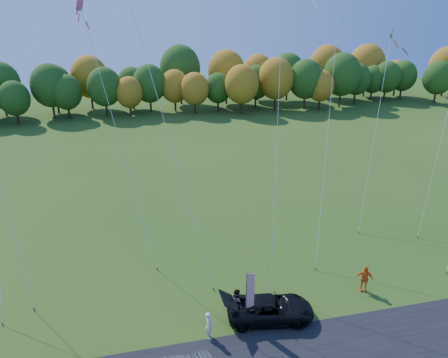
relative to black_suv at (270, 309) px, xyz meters
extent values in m
plane|color=#284D14|center=(-1.45, 0.15, -0.74)|extent=(160.00, 160.00, 0.00)
imported|color=black|center=(0.00, 0.00, 0.00)|extent=(5.62, 3.25, 1.47)
imported|color=white|center=(-3.97, -0.75, 0.13)|extent=(0.55, 0.71, 1.74)
imported|color=gray|center=(-1.85, 0.95, 0.14)|extent=(0.71, 0.89, 1.76)
imported|color=orange|center=(7.04, 1.25, 0.22)|extent=(1.21, 0.90, 1.91)
cylinder|color=#999999|center=(-1.61, -0.20, 1.14)|extent=(0.06, 0.06, 3.75)
cube|color=red|center=(-1.38, -0.25, 1.51)|extent=(0.46, 0.13, 2.81)
cube|color=navy|center=(-1.38, -0.22, 2.55)|extent=(0.46, 0.12, 0.73)
cylinder|color=#4C3F33|center=(-2.80, 3.64, -0.64)|extent=(0.08, 0.08, 0.20)
cylinder|color=#4C3F33|center=(4.95, 4.27, -0.64)|extent=(0.08, 0.08, 0.20)
cylinder|color=#4C3F33|center=(0.73, 2.06, -0.64)|extent=(0.08, 0.08, 0.20)
cylinder|color=#4C3F33|center=(15.12, 6.60, -0.64)|extent=(0.08, 0.08, 0.20)
cylinder|color=#4C3F33|center=(-14.28, 4.19, -0.64)|extent=(0.08, 0.08, 0.20)
cylinder|color=#4C3F33|center=(-15.90, 3.14, -0.64)|extent=(0.08, 0.08, 0.20)
cylinder|color=#4C3F33|center=(10.80, 8.49, -0.64)|extent=(0.08, 0.08, 0.20)
cube|color=silver|center=(15.47, 14.76, 14.93)|extent=(1.38, 1.38, 1.65)
cylinder|color=#4C3F33|center=(-6.27, 6.92, -0.64)|extent=(0.08, 0.08, 0.20)
cube|color=#EE4F93|center=(-10.01, 13.38, 17.18)|extent=(1.19, 1.19, 1.41)
cylinder|color=#4C3F33|center=(13.86, 1.61, -0.64)|extent=(0.08, 0.08, 0.20)
camera|label=1|loc=(-7.76, -20.50, 17.27)|focal=35.00mm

